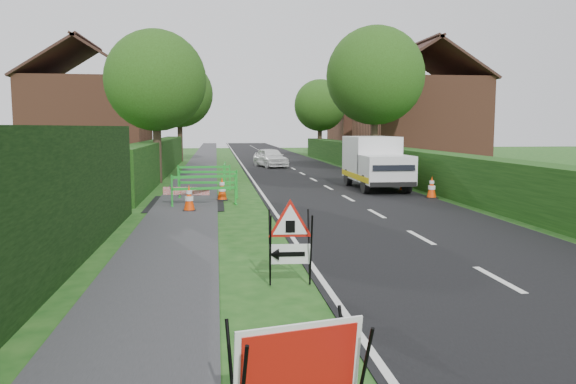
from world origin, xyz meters
TOP-DOWN VIEW (x-y plane):
  - ground at (0.00, 0.00)m, footprint 120.00×120.00m
  - road_surface at (2.50, 35.00)m, footprint 6.00×90.00m
  - footpath at (-3.00, 35.00)m, footprint 2.00×90.00m
  - hedge_west_far at (-5.00, 22.00)m, footprint 1.00×24.00m
  - hedge_east at (6.50, 16.00)m, footprint 1.20×50.00m
  - house_west at (-10.00, 30.00)m, footprint 7.50×7.40m
  - house_east_a at (11.00, 28.00)m, footprint 7.50×7.40m
  - house_east_b at (12.00, 42.00)m, footprint 7.50×7.40m
  - tree_nw at (-4.60, 18.00)m, footprint 4.40×4.40m
  - tree_ne at (6.40, 22.00)m, footprint 5.20×5.20m
  - tree_fw at (-4.60, 34.00)m, footprint 4.80×4.80m
  - tree_fe at (6.40, 38.00)m, footprint 4.20×4.20m
  - red_rect_sign at (-1.37, -3.07)m, footprint 1.17×0.86m
  - triangle_sign at (-0.94, 1.08)m, footprint 0.83×0.83m
  - works_van at (4.29, 14.43)m, footprint 1.85×4.61m
  - traffic_cone_0 at (5.43, 11.30)m, footprint 0.38×0.38m
  - traffic_cone_1 at (5.23, 13.68)m, footprint 0.38×0.38m
  - traffic_cone_2 at (4.78, 16.23)m, footprint 0.38×0.38m
  - traffic_cone_3 at (-2.83, 9.30)m, footprint 0.38×0.38m
  - traffic_cone_4 at (-1.84, 11.66)m, footprint 0.38×0.38m
  - ped_barrier_0 at (-2.41, 10.41)m, footprint 2.09×0.65m
  - ped_barrier_1 at (-2.31, 12.30)m, footprint 2.09×0.57m
  - ped_barrier_2 at (-2.50, 14.75)m, footprint 2.07×0.41m
  - ped_barrier_3 at (-1.69, 15.78)m, footprint 0.43×2.07m
  - redwhite_plank at (-2.98, 10.63)m, footprint 1.48×0.33m
  - hatchback_car at (1.31, 27.19)m, footprint 2.19×3.74m

SIDE VIEW (x-z plane):
  - ground at x=0.00m, z-range 0.00..0.00m
  - hedge_west_far at x=-5.00m, z-range -0.90..0.90m
  - hedge_east at x=6.50m, z-range -0.75..0.75m
  - redwhite_plank at x=-2.98m, z-range -0.12..0.12m
  - road_surface at x=2.50m, z-range -0.01..0.01m
  - footpath at x=-3.00m, z-range -0.01..0.02m
  - traffic_cone_0 at x=5.43m, z-range 0.00..0.79m
  - traffic_cone_1 at x=5.23m, z-range 0.00..0.79m
  - traffic_cone_2 at x=4.78m, z-range 0.00..0.79m
  - traffic_cone_3 at x=-2.83m, z-range 0.00..0.79m
  - traffic_cone_4 at x=-1.84m, z-range 0.00..0.79m
  - red_rect_sign at x=-1.37m, z-range 0.07..0.98m
  - hatchback_car at x=1.31m, z-range 0.00..1.19m
  - ped_barrier_0 at x=-2.41m, z-range 0.13..1.13m
  - ped_barrier_1 at x=-2.31m, z-range 0.13..1.13m
  - ped_barrier_2 at x=-2.50m, z-range 0.13..1.13m
  - ped_barrier_3 at x=-1.69m, z-range 0.13..1.13m
  - triangle_sign at x=-0.94m, z-range 0.23..1.38m
  - works_van at x=4.29m, z-range 0.06..2.15m
  - house_west at x=-10.00m, z-range -1.04..6.84m
  - house_east_a at x=11.00m, z-range -1.04..6.84m
  - house_east_b at x=12.00m, z-range -1.04..6.84m
  - tree_fe at x=6.40m, z-range 1.05..7.39m
  - tree_nw at x=-4.60m, z-range 1.13..7.83m
  - tree_fw at x=-4.60m, z-range 1.21..8.45m
  - tree_ne at x=6.40m, z-range 1.28..9.07m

